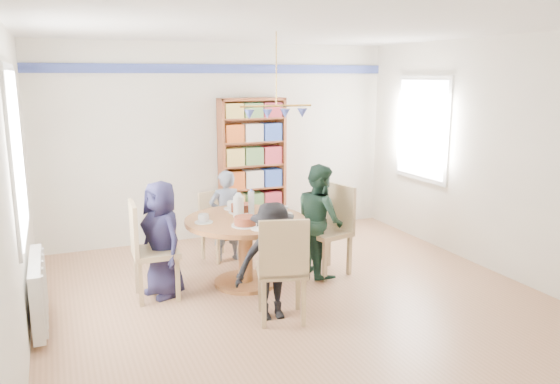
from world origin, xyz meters
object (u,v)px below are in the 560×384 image
chair_right (333,225)px  person_near (273,261)px  chair_left (147,246)px  chair_near (282,265)px  dining_table (245,235)px  chair_far (216,222)px  bookshelf (252,169)px  person_right (320,220)px  radiator (38,291)px  person_far (226,216)px  person_left (162,239)px

chair_right → person_near: bearing=-141.3°
chair_left → chair_near: bearing=-45.0°
dining_table → chair_far: (-0.04, 0.99, -0.09)m
chair_near → bookshelf: 2.92m
chair_right → person_near: size_ratio=0.92×
chair_right → chair_near: size_ratio=1.01×
person_near → chair_near: bearing=-65.3°
chair_right → person_right: (-0.17, 0.01, 0.08)m
person_right → person_near: 1.31m
person_right → chair_near: bearing=139.8°
radiator → person_far: size_ratio=0.88×
dining_table → person_near: (-0.05, -0.92, 0.01)m
radiator → chair_far: (2.04, 1.28, 0.12)m
dining_table → person_right: bearing=-1.0°
dining_table → chair_near: size_ratio=1.27×
chair_right → person_right: 0.18m
person_left → person_right: bearing=66.4°
dining_table → person_right: 0.90m
chair_near → person_near: size_ratio=0.91×
chair_far → chair_near: (0.04, -2.04, 0.10)m
dining_table → person_near: size_ratio=1.16×
dining_table → bookshelf: bearing=67.7°
radiator → person_near: bearing=-17.2°
radiator → person_right: size_ratio=0.78×
chair_far → chair_near: bearing=-88.8°
chair_right → chair_far: 1.51m
chair_right → person_far: 1.35m
person_left → person_right: (1.79, -0.06, 0.03)m
chair_near → radiator: bearing=159.9°
chair_left → person_near: size_ratio=0.91×
chair_left → chair_right: (2.12, -0.04, 0.00)m
chair_left → chair_far: chair_left is taller
chair_right → dining_table: bearing=178.5°
dining_table → person_left: size_ratio=1.07×
chair_far → chair_near: chair_near is taller
chair_near → dining_table: bearing=89.8°
person_far → bookshelf: size_ratio=0.58×
chair_far → bookshelf: 1.19m
dining_table → chair_left: bearing=179.6°
chair_far → person_near: size_ratio=0.75×
person_left → bookshelf: size_ratio=0.62×
radiator → person_near: size_ratio=0.89×
radiator → chair_left: bearing=15.9°
chair_far → chair_right: bearing=-42.7°
chair_right → bookshelf: bearing=100.9°
radiator → chair_left: 1.09m
person_left → person_near: bearing=19.7°
chair_left → bookshelf: bookshelf is taller
person_left → person_right: size_ratio=0.95×
radiator → dining_table: bearing=7.8°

